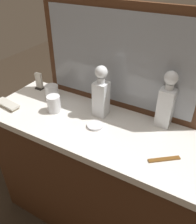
% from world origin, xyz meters
% --- Properties ---
extents(ground_plane, '(6.00, 6.00, 0.00)m').
position_xyz_m(ground_plane, '(0.00, 0.00, 0.00)').
color(ground_plane, '#2D2319').
extents(dresser, '(1.28, 0.48, 0.83)m').
position_xyz_m(dresser, '(0.00, 0.00, 0.41)').
color(dresser, '#472816').
rests_on(dresser, ground_plane).
extents(dresser_mirror, '(0.93, 0.03, 0.57)m').
position_xyz_m(dresser_mirror, '(0.00, 0.22, 1.11)').
color(dresser_mirror, '#472816').
rests_on(dresser_mirror, dresser).
extents(crystal_decanter_right, '(0.08, 0.08, 0.30)m').
position_xyz_m(crystal_decanter_right, '(0.29, 0.17, 0.95)').
color(crystal_decanter_right, white).
rests_on(crystal_decanter_right, dresser).
extents(crystal_decanter_rear, '(0.07, 0.07, 0.29)m').
position_xyz_m(crystal_decanter_rear, '(-0.03, 0.09, 0.94)').
color(crystal_decanter_rear, white).
rests_on(crystal_decanter_rear, dresser).
extents(crystal_tumbler_far_left, '(0.08, 0.08, 0.08)m').
position_xyz_m(crystal_tumbler_far_left, '(-0.38, 0.10, 0.86)').
color(crystal_tumbler_far_left, white).
rests_on(crystal_tumbler_far_left, dresser).
extents(crystal_tumbler_right, '(0.07, 0.07, 0.10)m').
position_xyz_m(crystal_tumbler_right, '(-0.28, -0.01, 0.87)').
color(crystal_tumbler_right, white).
rests_on(crystal_tumbler_right, dresser).
extents(silver_brush_far_left, '(0.17, 0.08, 0.02)m').
position_xyz_m(silver_brush_far_left, '(-0.55, -0.11, 0.84)').
color(silver_brush_far_left, '#B7A88C').
rests_on(silver_brush_far_left, dresser).
extents(porcelain_dish, '(0.08, 0.08, 0.01)m').
position_xyz_m(porcelain_dish, '(-0.01, -0.02, 0.83)').
color(porcelain_dish, silver).
rests_on(porcelain_dish, dresser).
extents(tortoiseshell_comb, '(0.12, 0.10, 0.01)m').
position_xyz_m(tortoiseshell_comb, '(0.38, -0.08, 0.83)').
color(tortoiseshell_comb, brown).
rests_on(tortoiseshell_comb, dresser).
extents(napkin_holder, '(0.05, 0.05, 0.11)m').
position_xyz_m(napkin_holder, '(-0.53, 0.16, 0.87)').
color(napkin_holder, black).
rests_on(napkin_holder, dresser).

